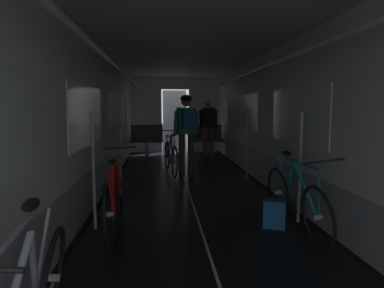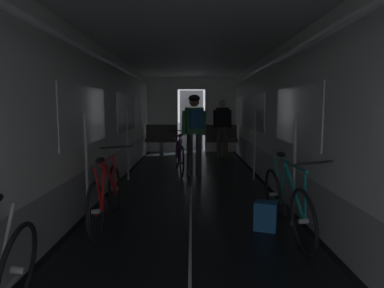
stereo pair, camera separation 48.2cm
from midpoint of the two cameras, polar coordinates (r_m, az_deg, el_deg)
The scene contains 9 objects.
train_car_shell at distance 5.48m, azimuth 2.57°, elevation 8.80°, with size 3.14×12.34×2.57m.
bench_seat_far_left at distance 10.00m, azimuth -3.69°, elevation 1.18°, with size 0.98×0.51×0.95m.
bench_seat_far_right at distance 10.04m, azimuth 6.61°, elevation 1.17°, with size 0.98×0.51×0.95m.
bicycle_teal at distance 4.07m, azimuth 19.53°, elevation -9.41°, with size 0.44×1.69×0.95m.
bicycle_red at distance 4.19m, azimuth -11.14°, elevation -8.67°, with size 0.44×1.69×0.94m.
person_cyclist_aisle at distance 7.03m, azimuth 2.61°, elevation 3.14°, with size 0.56×0.45×1.73m.
bicycle_purple_in_aisle at distance 7.36m, azimuth -0.11°, elevation -2.10°, with size 0.44×1.68×0.94m.
person_standing_near_bench at distance 9.64m, azimuth 6.91°, elevation 3.38°, with size 0.53×0.23×1.69m.
backpack_on_floor at distance 4.18m, azimuth 16.11°, elevation -11.88°, with size 0.26×0.20×0.34m, color #1E5693.
Camera 2 is at (0.02, -1.88, 1.46)m, focal length 30.94 mm.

